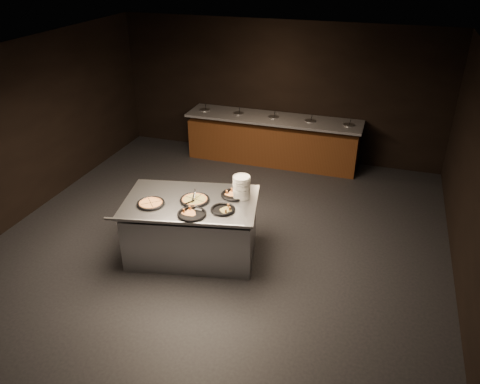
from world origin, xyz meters
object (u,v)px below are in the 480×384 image
(pan_veggie_whole, at_px, (151,203))
(pan_cheese_whole, at_px, (195,200))
(serving_counter, at_px, (192,229))
(plate_stack, at_px, (242,187))

(pan_veggie_whole, relative_size, pan_cheese_whole, 0.92)
(serving_counter, xyz_separation_m, pan_cheese_whole, (0.06, 0.02, 0.50))
(serving_counter, distance_m, pan_veggie_whole, 0.76)
(serving_counter, distance_m, pan_cheese_whole, 0.51)
(serving_counter, distance_m, plate_stack, 0.99)
(pan_cheese_whole, bearing_deg, serving_counter, -162.37)
(serving_counter, relative_size, pan_cheese_whole, 4.91)
(serving_counter, xyz_separation_m, plate_stack, (0.68, 0.33, 0.65))
(pan_veggie_whole, distance_m, pan_cheese_whole, 0.63)
(plate_stack, bearing_deg, pan_cheese_whole, -153.22)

